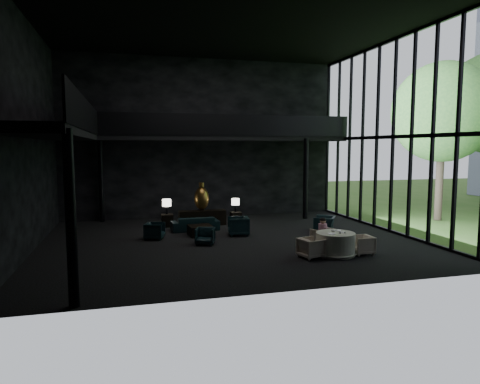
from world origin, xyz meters
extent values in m
cube|color=black|center=(0.00, 0.00, 0.00)|extent=(14.00, 12.00, 0.02)
cube|color=black|center=(0.00, 0.00, 8.00)|extent=(14.00, 12.00, 0.02)
cube|color=black|center=(0.00, 6.00, 4.00)|extent=(14.00, 0.04, 8.00)
cube|color=black|center=(0.00, -6.00, 4.00)|extent=(14.00, 0.04, 8.00)
cube|color=black|center=(-7.00, 0.00, 4.00)|extent=(0.04, 12.00, 8.00)
cube|color=black|center=(-6.00, 0.00, 4.00)|extent=(2.00, 12.00, 0.25)
cube|color=black|center=(1.00, 5.00, 4.00)|extent=(12.00, 2.00, 0.25)
cube|color=black|center=(-5.00, 0.00, 4.60)|extent=(0.06, 12.00, 1.00)
cube|color=black|center=(1.00, 4.00, 4.60)|extent=(12.00, 0.06, 1.00)
cylinder|color=black|center=(-5.00, -5.70, 2.00)|extent=(0.24, 0.24, 4.00)
cylinder|color=black|center=(-5.00, 5.70, 2.00)|extent=(0.24, 0.24, 4.00)
cylinder|color=black|center=(4.80, 4.00, 2.00)|extent=(0.24, 0.24, 4.00)
cylinder|color=#382D23|center=(11.00, 2.00, 2.45)|extent=(0.36, 0.36, 4.90)
sphere|color=#2B5E21|center=(11.00, 2.00, 5.25)|extent=(4.80, 4.80, 4.80)
cube|color=black|center=(-0.49, 3.49, 0.34)|extent=(2.15, 0.49, 0.68)
ellipsoid|color=#AA8724|center=(-0.49, 3.68, 1.21)|extent=(0.68, 0.68, 1.06)
cylinder|color=#AA8724|center=(-0.49, 3.68, 1.85)|extent=(0.23, 0.23, 0.21)
cube|color=black|center=(-2.09, 3.55, 0.28)|extent=(0.51, 0.51, 0.57)
cylinder|color=black|center=(-2.09, 3.63, 0.74)|extent=(0.12, 0.12, 0.35)
cylinder|color=white|center=(-2.09, 3.63, 1.08)|extent=(0.40, 0.40, 0.32)
cube|color=black|center=(1.11, 3.55, 0.27)|extent=(0.49, 0.49, 0.54)
cylinder|color=black|center=(1.11, 3.63, 0.71)|extent=(0.11, 0.11, 0.33)
cylinder|color=white|center=(1.11, 3.63, 1.02)|extent=(0.37, 0.37, 0.30)
imported|color=black|center=(-1.01, 2.38, 0.39)|extent=(2.03, 0.69, 0.78)
imported|color=black|center=(-2.80, 1.03, 0.33)|extent=(0.76, 0.79, 0.66)
imported|color=#14262C|center=(0.54, 0.91, 0.45)|extent=(0.93, 0.97, 0.89)
imported|color=black|center=(-1.06, -0.38, 0.31)|extent=(0.75, 0.72, 0.61)
imported|color=#172E34|center=(4.35, 0.87, 0.36)|extent=(0.92, 1.00, 0.73)
cube|color=black|center=(-0.96, 1.27, 0.20)|extent=(0.99, 0.99, 0.41)
cylinder|color=white|center=(2.87, -2.98, 0.38)|extent=(1.29, 1.29, 0.75)
cone|color=white|center=(2.87, -2.98, 0.05)|extent=(1.47, 1.47, 0.10)
imported|color=silver|center=(2.98, -1.93, 0.37)|extent=(0.93, 0.90, 0.75)
imported|color=beige|center=(3.77, -3.12, 0.31)|extent=(0.58, 0.61, 0.63)
imported|color=#B6AB9A|center=(1.94, -3.12, 0.33)|extent=(0.74, 0.77, 0.67)
cylinder|color=#EFBDD9|center=(2.88, -2.00, 0.67)|extent=(0.30, 0.30, 0.43)
sphere|color=#D8A884|center=(2.88, -2.00, 0.99)|extent=(0.22, 0.22, 0.22)
ellipsoid|color=black|center=(2.88, -2.00, 1.02)|extent=(0.23, 0.23, 0.15)
cylinder|color=white|center=(2.66, -3.13, 0.76)|extent=(0.33, 0.33, 0.02)
cylinder|color=white|center=(3.12, -2.68, 0.76)|extent=(0.27, 0.27, 0.01)
cylinder|color=white|center=(3.14, -3.02, 0.76)|extent=(0.19, 0.19, 0.01)
cylinder|color=white|center=(3.12, -3.16, 0.79)|extent=(0.09, 0.09, 0.05)
ellipsoid|color=white|center=(2.88, -2.80, 0.79)|extent=(0.14, 0.14, 0.07)
cylinder|color=#99999E|center=(2.95, -3.16, 0.79)|extent=(0.08, 0.08, 0.08)
camera|label=1|loc=(-3.75, -15.67, 3.60)|focal=32.00mm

